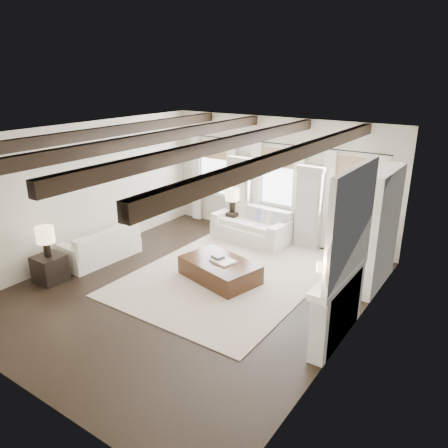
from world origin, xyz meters
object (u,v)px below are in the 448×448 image
Objects in this scene: sofa_back at (252,227)px; side_table_front at (50,268)px; sofa_left at (102,247)px; side_table_back at (232,222)px; ottoman at (220,270)px.

side_table_front is (-2.35, -4.55, -0.07)m from sofa_back.
sofa_back is 1.13× the size of sofa_left.
sofa_left is 3.62m from side_table_back.
ottoman is 2.86m from side_table_back.
sofa_back is 0.72m from side_table_back.
side_table_back is at bearing 131.81° from ottoman.
sofa_left is at bearing -115.77° from side_table_back.
sofa_left is 1.14× the size of ottoman.
side_table_front is at bearing -117.32° from sofa_back.
side_table_front is at bearing -92.67° from sofa_left.
side_table_back is at bearing 172.76° from sofa_back.
side_table_back reaches higher than side_table_front.
sofa_back is 5.12m from side_table_front.
side_table_front is 0.91× the size of side_table_back.
side_table_back is (1.57, 3.26, -0.00)m from sofa_left.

